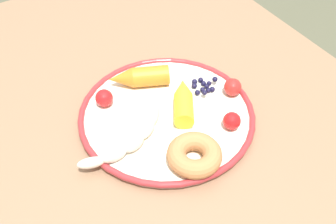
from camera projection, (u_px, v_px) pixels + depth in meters
dining_table at (167, 144)px, 0.85m from camera, size 1.20×0.85×0.70m
plate at (168, 113)px, 0.79m from camera, size 0.34×0.34×0.02m
banana at (129, 141)px, 0.72m from camera, size 0.09×0.20×0.03m
carrot_orange at (139, 77)px, 0.83m from camera, size 0.09×0.13×0.04m
carrot_yellow at (183, 100)px, 0.78m from camera, size 0.12×0.09×0.04m
donut at (194, 155)px, 0.69m from camera, size 0.13×0.13×0.03m
blueberry_pile at (204, 86)px, 0.83m from camera, size 0.05×0.06×0.02m
tomato_near at (104, 98)px, 0.79m from camera, size 0.03×0.03×0.03m
tomato_mid at (232, 121)px, 0.75m from camera, size 0.03×0.03×0.03m
tomato_far at (233, 87)px, 0.81m from camera, size 0.04×0.04×0.04m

